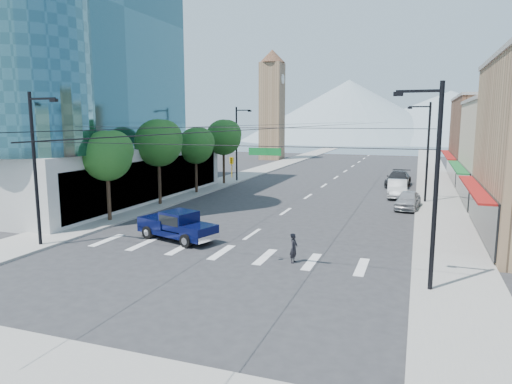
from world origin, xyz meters
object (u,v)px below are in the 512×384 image
pedestrian (294,248)px  parked_car_far (398,179)px  parked_car_near (408,200)px  pickup_truck (177,225)px  parked_car_mid (397,189)px

pedestrian → parked_car_far: size_ratio=0.27×
pedestrian → parked_car_far: bearing=-0.2°
pedestrian → parked_car_near: bearing=-10.0°
parked_car_near → pickup_truck: bearing=-125.1°
pedestrian → parked_car_far: (3.89, 31.23, 0.07)m
pickup_truck → parked_car_mid: size_ratio=1.12×
pickup_truck → parked_car_near: pickup_truck is taller
parked_car_near → parked_car_far: parked_car_far is taller
pickup_truck → parked_car_mid: (12.19, 21.36, -0.11)m
pickup_truck → pedestrian: 8.31m
parked_car_mid → pickup_truck: bearing=-122.5°
parked_car_mid → parked_car_far: (-0.23, 7.84, 0.01)m
parked_car_near → parked_car_far: 13.89m
pedestrian → parked_car_mid: parked_car_mid is taller
pickup_truck → parked_car_near: size_ratio=1.27×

